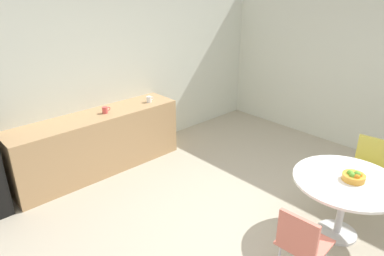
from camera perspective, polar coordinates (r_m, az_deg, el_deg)
ground_plane at (r=4.25m, az=12.07°, el=-16.96°), size 6.00×6.00×0.00m
wall_back at (r=5.67m, az=-12.25°, el=8.36°), size 6.00×0.10×2.60m
counter_block at (r=5.39m, az=-15.16°, el=-2.39°), size 2.56×0.60×0.90m
round_table at (r=4.19m, az=23.96°, el=-9.25°), size 1.14×1.14×0.73m
chair_coral at (r=3.46m, az=17.48°, el=-17.24°), size 0.44×0.44×0.83m
chair_yellow at (r=5.09m, az=27.09°, el=-4.97°), size 0.47×0.47×0.83m
fruit_bowl at (r=4.11m, az=25.14°, el=-7.26°), size 0.24×0.24×0.13m
mug_white at (r=5.59m, az=-7.08°, el=4.73°), size 0.13×0.08×0.09m
mug_green at (r=5.24m, az=-14.11°, el=2.90°), size 0.13×0.08×0.09m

